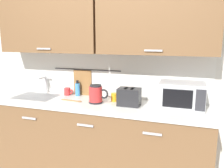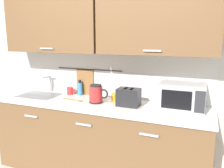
# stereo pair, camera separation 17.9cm
# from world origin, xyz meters

# --- Properties ---
(counter_unit) EXTENTS (2.53, 0.64, 0.90)m
(counter_unit) POSITION_xyz_m (-0.01, 0.30, 0.46)
(counter_unit) COLOR brown
(counter_unit) RESTS_ON ground
(back_wall_assembly) EXTENTS (3.70, 0.41, 2.50)m
(back_wall_assembly) POSITION_xyz_m (-0.00, 0.53, 1.52)
(back_wall_assembly) COLOR silver
(back_wall_assembly) RESTS_ON ground
(sink_faucet) EXTENTS (0.09, 0.17, 0.22)m
(sink_faucet) POSITION_xyz_m (-0.82, 0.53, 1.04)
(sink_faucet) COLOR #B2B5BA
(sink_faucet) RESTS_ON counter_unit
(microwave) EXTENTS (0.46, 0.35, 0.27)m
(microwave) POSITION_xyz_m (0.92, 0.41, 1.04)
(microwave) COLOR silver
(microwave) RESTS_ON counter_unit
(electric_kettle) EXTENTS (0.23, 0.16, 0.21)m
(electric_kettle) POSITION_xyz_m (0.01, 0.28, 1.00)
(electric_kettle) COLOR black
(electric_kettle) RESTS_ON counter_unit
(dish_soap_bottle) EXTENTS (0.06, 0.06, 0.20)m
(dish_soap_bottle) POSITION_xyz_m (-0.34, 0.52, 0.99)
(dish_soap_bottle) COLOR #3F8CD8
(dish_soap_bottle) RESTS_ON counter_unit
(mug_near_sink) EXTENTS (0.12, 0.08, 0.09)m
(mug_near_sink) POSITION_xyz_m (-0.48, 0.51, 0.95)
(mug_near_sink) COLOR red
(mug_near_sink) RESTS_ON counter_unit
(toaster) EXTENTS (0.26, 0.17, 0.19)m
(toaster) POSITION_xyz_m (0.38, 0.30, 1.00)
(toaster) COLOR #232326
(toaster) RESTS_ON counter_unit
(mug_by_kettle) EXTENTS (0.12, 0.08, 0.09)m
(mug_by_kettle) POSITION_xyz_m (0.18, 0.42, 0.95)
(mug_by_kettle) COLOR orange
(mug_by_kettle) RESTS_ON counter_unit
(wooden_spoon) EXTENTS (0.28, 0.05, 0.01)m
(wooden_spoon) POSITION_xyz_m (-0.27, 0.27, 0.91)
(wooden_spoon) COLOR #9E7042
(wooden_spoon) RESTS_ON counter_unit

